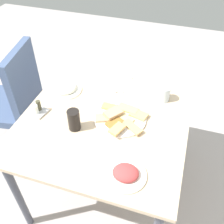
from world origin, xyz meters
name	(u,v)px	position (x,y,z in m)	size (l,w,h in m)	color
ground_plane	(108,182)	(0.00, 0.00, 0.00)	(6.00, 6.00, 0.00)	#B7AEAC
dining_table	(107,123)	(0.00, 0.00, 0.64)	(1.03, 0.93, 0.71)	beige
dining_chair	(14,97)	(0.16, 0.78, 0.52)	(0.48, 0.49, 0.91)	#475B83
pide_platter	(120,118)	(-0.02, -0.09, 0.73)	(0.31, 0.30, 0.05)	white
salad_plate_greens	(65,88)	(0.13, 0.32, 0.73)	(0.21, 0.21, 0.05)	white
salad_plate_rice	(126,174)	(-0.37, -0.22, 0.73)	(0.19, 0.19, 0.05)	white
soda_can	(74,120)	(-0.16, 0.13, 0.78)	(0.07, 0.07, 0.12)	black
drinking_glass	(164,94)	(0.23, -0.29, 0.76)	(0.07, 0.07, 0.09)	silver
paper_napkin	(126,86)	(0.30, -0.03, 0.72)	(0.14, 0.14, 0.00)	white
fork	(129,86)	(0.30, -0.05, 0.72)	(0.16, 0.02, 0.01)	silver
spoon	(123,85)	(0.30, -0.02, 0.72)	(0.20, 0.01, 0.01)	silver
condiment_caddy	(38,110)	(-0.11, 0.38, 0.74)	(0.11, 0.11, 0.08)	#B2B2B7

